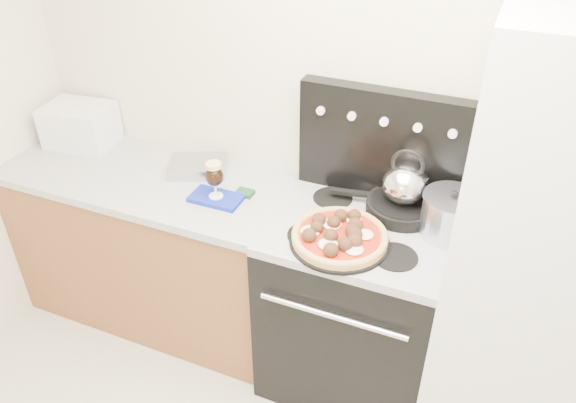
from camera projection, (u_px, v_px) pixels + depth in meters
The scene contains 16 objects.
room_shell at pixel (250, 299), 1.53m from camera, with size 3.52×3.01×2.52m.
base_cabinet at pixel (158, 249), 3.01m from camera, with size 1.45×0.60×0.86m, color brown.
countertop at pixel (146, 178), 2.76m from camera, with size 1.48×0.63×0.04m, color #B0B0B1.
stove_body at pixel (354, 308), 2.63m from camera, with size 0.76×0.65×0.88m, color black.
cooktop at pixel (361, 229), 2.37m from camera, with size 0.76×0.65×0.04m, color #ADADB2.
backguard at pixel (384, 145), 2.43m from camera, with size 0.76×0.08×0.50m, color black.
fridge at pixel (540, 266), 2.10m from camera, with size 0.64×0.68×1.90m, color silver.
toaster_oven at pixel (80, 125), 2.95m from camera, with size 0.34×0.25×0.21m, color silver.
foil_sheet at pixel (198, 166), 2.76m from camera, with size 0.27×0.20×0.05m, color silver.
oven_mitt at pixel (216, 198), 2.55m from camera, with size 0.24×0.14×0.02m, color #1323A2.
beer_glass at pixel (215, 180), 2.50m from camera, with size 0.08×0.08×0.18m, color black, non-canonical shape.
pizza_pan at pixel (339, 241), 2.26m from camera, with size 0.41×0.41×0.01m, color black.
pizza at pixel (340, 234), 2.25m from camera, with size 0.39×0.39×0.06m, color tan, non-canonical shape.
skillet at pixel (402, 207), 2.43m from camera, with size 0.31×0.31×0.06m, color black.
tea_kettle at pixel (405, 181), 2.35m from camera, with size 0.19×0.19×0.21m, color #B3B0C8, non-canonical shape.
stock_pot at pixel (450, 216), 2.27m from camera, with size 0.24×0.24×0.17m, color silver.
Camera 1 is at (0.53, -0.70, 2.33)m, focal length 35.00 mm.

